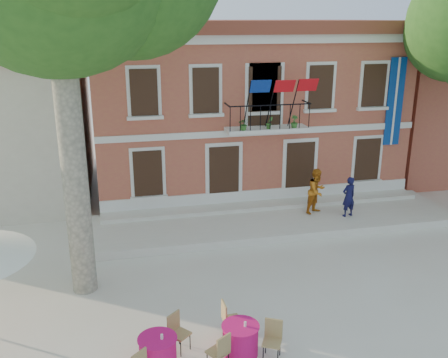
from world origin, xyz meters
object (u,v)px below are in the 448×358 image
cafe_table_1 (240,338)px  cafe_table_0 (158,351)px  pedestrian_navy (349,197)px  pedestrian_orange (317,191)px

cafe_table_1 → cafe_table_0: bearing=-178.2°
pedestrian_navy → cafe_table_1: 9.07m
pedestrian_orange → cafe_table_1: pedestrian_orange is taller
pedestrian_navy → cafe_table_1: bearing=35.3°
pedestrian_navy → pedestrian_orange: bearing=-42.8°
cafe_table_0 → cafe_table_1: bearing=1.8°
pedestrian_orange → cafe_table_0: size_ratio=1.03×
pedestrian_orange → cafe_table_0: bearing=-162.6°
pedestrian_orange → cafe_table_0: (-6.87, -7.44, -0.77)m
cafe_table_0 → cafe_table_1: (1.94, 0.06, 0.01)m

